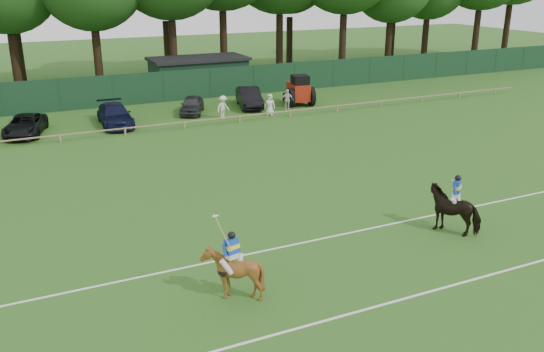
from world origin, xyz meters
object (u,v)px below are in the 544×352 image
hatch_grey (192,105)px  tractor (299,91)px  horse_dark (455,209)px  utility_shed (199,74)px  spectator_mid (287,100)px  spectator_right (270,105)px  estate_black (249,98)px  polo_ball (452,180)px  spectator_left (223,107)px  horse_chestnut (232,273)px  suv_black (25,125)px  sedan_navy (115,115)px

hatch_grey → tractor: tractor is taller
horse_dark → tractor: 24.51m
horse_dark → utility_shed: (-0.01, 32.55, 0.61)m
spectator_mid → spectator_right: bearing=-141.7°
hatch_grey → tractor: bearing=19.9°
estate_black → polo_ball: (2.50, -20.26, -0.71)m
estate_black → spectator_left: spectator_left is taller
horse_chestnut → utility_shed: 35.02m
spectator_right → tractor: tractor is taller
horse_chestnut → hatch_grey: horse_chestnut is taller
horse_dark → suv_black: bearing=-92.6°
spectator_mid → horse_dark: bearing=-85.2°
spectator_right → spectator_mid: bearing=59.7°
spectator_right → polo_ball: 17.17m
suv_black → spectator_mid: 18.52m
suv_black → tractor: bearing=16.5°
suv_black → spectator_left: (13.18, -1.21, 0.19)m
spectator_left → spectator_mid: (5.31, 0.33, -0.01)m
sedan_navy → polo_ball: 22.97m
sedan_navy → spectator_right: size_ratio=3.13×
utility_shed → polo_ball: bearing=-81.7°
horse_chestnut → spectator_left: size_ratio=1.06×
spectator_left → spectator_right: bearing=-29.6°
horse_dark → spectator_mid: (3.66, 22.41, -0.10)m
sedan_navy → tractor: (14.54, 0.49, 0.42)m
sedan_navy → tractor: 14.56m
estate_black → suv_black: bearing=-160.5°
hatch_grey → spectator_left: spectator_left is taller
horse_dark → polo_ball: bearing=-166.7°
horse_chestnut → sedan_navy: size_ratio=0.36×
spectator_mid → tractor: tractor is taller
estate_black → tractor: (3.89, -0.95, 0.38)m
horse_dark → estate_black: 24.89m
spectator_left → spectator_mid: bearing=-18.1°
horse_dark → sedan_navy: 25.10m
suv_black → spectator_right: size_ratio=2.94×
spectator_mid → estate_black: bearing=144.7°
hatch_grey → spectator_left: (1.53, -2.56, 0.19)m
spectator_left → spectator_right: spectator_left is taller
suv_black → tractor: size_ratio=1.48×
suv_black → estate_black: bearing=20.2°
hatch_grey → spectator_right: 5.87m
horse_chestnut → suv_black: horse_chestnut is taller
suv_black → horse_dark: bearing=-42.7°
horse_dark → spectator_left: bearing=-120.8°
tractor → hatch_grey: bearing=-174.8°
horse_dark → polo_ball: size_ratio=24.38×
sedan_navy → estate_black: bearing=9.3°
utility_shed → spectator_mid: bearing=-70.1°
suv_black → spectator_mid: (18.49, -0.88, 0.18)m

